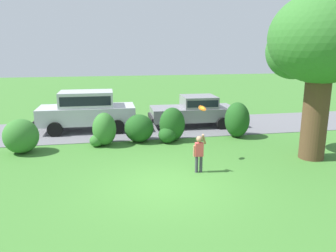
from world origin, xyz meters
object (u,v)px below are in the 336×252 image
Objects in this scene: oak_tree_large at (320,44)px; frisbee at (202,108)px; parked_suv at (87,109)px; child_thrower at (199,151)px; parked_sedan at (194,110)px.

frisbee is (-4.01, 0.43, -2.15)m from oak_tree_large.
frisbee reaches higher than parked_suv.
parked_suv reaches higher than child_thrower.
oak_tree_large is 1.23× the size of parked_suv.
parked_suv reaches higher than parked_sedan.
oak_tree_large is 7.04m from parked_sedan.
parked_suv is 3.67× the size of child_thrower.
oak_tree_large is 18.67× the size of frisbee.
child_thrower is at bearing -170.88° from oak_tree_large.
parked_suv is at bearing 120.32° from child_thrower.
parked_sedan is 5.40m from frisbee.
parked_sedan is 0.94× the size of parked_suv.
parked_sedan is at bearing -0.74° from parked_suv.
oak_tree_large reaches higher than child_thrower.
frisbee is at bearing 69.76° from child_thrower.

